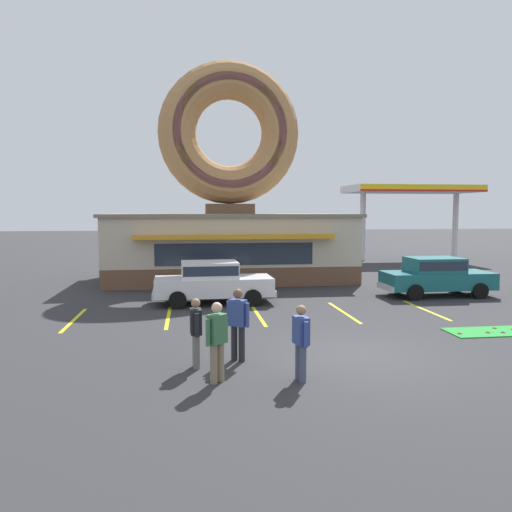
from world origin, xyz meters
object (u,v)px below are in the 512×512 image
at_px(car_teal, 436,275).
at_px(pedestrian_hooded_kid, 217,338).
at_px(car_white, 212,281).
at_px(pedestrian_blue_sweater_man, 301,339).
at_px(pedestrian_leather_jacket_man, 238,321).
at_px(pedestrian_clipboard_woman, 196,330).
at_px(golf_ball, 493,331).
at_px(trash_bin, 341,274).

height_order(car_teal, pedestrian_hooded_kid, pedestrian_hooded_kid).
relative_size(car_white, pedestrian_blue_sweater_man, 2.90).
xyz_separation_m(pedestrian_blue_sweater_man, pedestrian_hooded_kid, (-1.71, 0.14, 0.05)).
height_order(pedestrian_blue_sweater_man, pedestrian_leather_jacket_man, pedestrian_leather_jacket_man).
bearing_deg(pedestrian_clipboard_woman, golf_ball, 13.54).
relative_size(golf_ball, pedestrian_hooded_kid, 0.03).
distance_m(car_white, pedestrian_hooded_kid, 8.81).
xyz_separation_m(golf_ball, car_teal, (1.43, 6.14, 0.82)).
xyz_separation_m(pedestrian_blue_sweater_man, pedestrian_clipboard_woman, (-2.13, 1.17, -0.01)).
bearing_deg(pedestrian_hooded_kid, pedestrian_blue_sweater_man, -4.74).
distance_m(golf_ball, pedestrian_clipboard_woman, 8.80).
bearing_deg(pedestrian_leather_jacket_man, car_white, 91.94).
distance_m(car_teal, pedestrian_hooded_kid, 13.27).
bearing_deg(golf_ball, car_teal, 76.90).
bearing_deg(pedestrian_leather_jacket_man, pedestrian_blue_sweater_man, -53.36).
height_order(car_teal, trash_bin, car_teal).
height_order(pedestrian_blue_sweater_man, pedestrian_hooded_kid, pedestrian_hooded_kid).
xyz_separation_m(car_white, pedestrian_leather_jacket_man, (0.25, -7.40, 0.08)).
relative_size(pedestrian_leather_jacket_man, pedestrian_clipboard_woman, 1.09).
xyz_separation_m(car_teal, trash_bin, (-2.93, 3.59, -0.37)).
bearing_deg(pedestrian_hooded_kid, golf_ball, 20.81).
distance_m(golf_ball, pedestrian_blue_sweater_man, 7.21).
xyz_separation_m(car_white, pedestrian_hooded_kid, (-0.31, -8.80, 0.05)).
bearing_deg(golf_ball, pedestrian_hooded_kid, -159.19).
relative_size(pedestrian_hooded_kid, pedestrian_leather_jacket_man, 0.98).
relative_size(pedestrian_blue_sweater_man, pedestrian_clipboard_woman, 1.01).
bearing_deg(trash_bin, golf_ball, -81.23).
height_order(car_white, pedestrian_blue_sweater_man, car_white).
height_order(golf_ball, trash_bin, trash_bin).
height_order(pedestrian_hooded_kid, pedestrian_clipboard_woman, pedestrian_hooded_kid).
bearing_deg(car_white, golf_ball, -36.27).
relative_size(car_teal, trash_bin, 4.68).
relative_size(pedestrian_hooded_kid, pedestrian_clipboard_woman, 1.06).
bearing_deg(pedestrian_blue_sweater_man, trash_bin, 69.31).
relative_size(car_white, pedestrian_leather_jacket_man, 2.70).
xyz_separation_m(car_white, trash_bin, (6.29, 4.01, -0.37)).
bearing_deg(car_teal, car_white, -177.39).
bearing_deg(pedestrian_blue_sweater_man, golf_ball, 26.76).
distance_m(golf_ball, car_teal, 6.36).
xyz_separation_m(pedestrian_hooded_kid, pedestrian_leather_jacket_man, (0.57, 1.40, 0.03)).
bearing_deg(pedestrian_blue_sweater_man, car_white, 98.90).
distance_m(pedestrian_blue_sweater_man, pedestrian_leather_jacket_man, 1.93).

